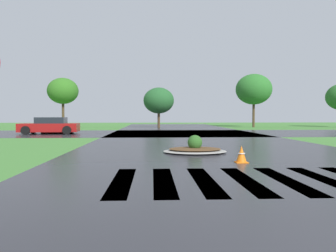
% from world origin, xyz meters
% --- Properties ---
extents(asphalt_roadway, '(11.50, 80.00, 0.01)m').
position_xyz_m(asphalt_roadway, '(0.00, 10.00, 0.00)').
color(asphalt_roadway, '#2B2B30').
rests_on(asphalt_roadway, ground).
extents(asphalt_cross_road, '(90.00, 10.35, 0.01)m').
position_xyz_m(asphalt_cross_road, '(0.00, 23.86, 0.00)').
color(asphalt_cross_road, '#2B2B30').
rests_on(asphalt_cross_road, ground).
extents(crosswalk_stripes, '(6.75, 3.30, 0.01)m').
position_xyz_m(crosswalk_stripes, '(0.00, 4.84, 0.00)').
color(crosswalk_stripes, white).
rests_on(crosswalk_stripes, ground).
extents(median_island, '(2.42, 1.92, 0.68)m').
position_xyz_m(median_island, '(-0.87, 10.19, 0.14)').
color(median_island, '#9E9B93').
rests_on(median_island, ground).
extents(car_silver_hatch, '(4.43, 2.42, 1.27)m').
position_xyz_m(car_silver_hatch, '(-10.30, 23.29, 0.60)').
color(car_silver_hatch, maroon).
rests_on(car_silver_hatch, ground).
extents(drainage_pipe_stack, '(2.27, 0.97, 0.77)m').
position_xyz_m(drainage_pipe_stack, '(-10.35, 24.90, 0.38)').
color(drainage_pipe_stack, '#9E9B93').
rests_on(drainage_pipe_stack, ground).
extents(traffic_cone, '(0.36, 0.36, 0.52)m').
position_xyz_m(traffic_cone, '(0.19, 7.49, 0.24)').
color(traffic_cone, orange).
rests_on(traffic_cone, ground).
extents(background_treeline, '(46.96, 4.79, 6.25)m').
position_xyz_m(background_treeline, '(1.54, 35.76, 3.77)').
color(background_treeline, '#4C3823').
rests_on(background_treeline, ground).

